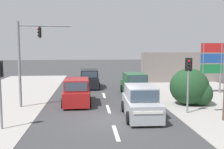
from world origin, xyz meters
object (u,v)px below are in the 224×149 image
object	(u,v)px
traffic_signal_mast	(27,53)
pedestal_signal_left_kerb	(0,83)
suv_crossing_left	(141,103)
suv_oncoming_near	(77,92)
shopping_plaza_sign	(212,61)
suv_receding_far	(89,79)
suv_oncoming_mid	(135,85)
pedestal_signal_right_kerb	(188,76)

from	to	relation	value
traffic_signal_mast	pedestal_signal_left_kerb	world-z (taller)	traffic_signal_mast
suv_crossing_left	suv_oncoming_near	world-z (taller)	same
suv_crossing_left	suv_oncoming_near	size ratio (longest dim) A/B	1.00
shopping_plaza_sign	suv_receding_far	size ratio (longest dim) A/B	1.01
pedestal_signal_left_kerb	suv_receding_far	distance (m)	14.33
pedestal_signal_left_kerb	suv_oncoming_near	bearing A→B (deg)	57.80
traffic_signal_mast	suv_oncoming_near	bearing A→B (deg)	11.15
traffic_signal_mast	suv_crossing_left	bearing A→B (deg)	-24.48
suv_oncoming_mid	suv_oncoming_near	bearing A→B (deg)	-146.19
pedestal_signal_right_kerb	pedestal_signal_left_kerb	distance (m)	11.05
pedestal_signal_left_kerb	suv_oncoming_mid	world-z (taller)	pedestal_signal_left_kerb
traffic_signal_mast	suv_crossing_left	world-z (taller)	traffic_signal_mast
pedestal_signal_right_kerb	suv_oncoming_mid	size ratio (longest dim) A/B	0.77
suv_crossing_left	suv_receding_far	bearing A→B (deg)	104.66
traffic_signal_mast	suv_receding_far	bearing A→B (deg)	62.80
pedestal_signal_left_kerb	suv_oncoming_near	size ratio (longest dim) A/B	0.78
suv_receding_far	suv_crossing_left	bearing A→B (deg)	-75.34
pedestal_signal_right_kerb	suv_receding_far	size ratio (longest dim) A/B	0.78
suv_crossing_left	suv_oncoming_mid	distance (m)	7.41
traffic_signal_mast	suv_oncoming_mid	xyz separation A→B (m)	(8.33, 3.99, -2.95)
pedestal_signal_left_kerb	suv_crossing_left	size ratio (longest dim) A/B	0.78
pedestal_signal_left_kerb	suv_receding_far	xyz separation A→B (m)	(4.57, 13.49, -1.53)
suv_receding_far	pedestal_signal_left_kerb	bearing A→B (deg)	-108.72
shopping_plaza_sign	suv_crossing_left	distance (m)	11.12
traffic_signal_mast	suv_receding_far	xyz separation A→B (m)	(4.32, 8.40, -2.95)
traffic_signal_mast	suv_oncoming_near	world-z (taller)	traffic_signal_mast
traffic_signal_mast	pedestal_signal_right_kerb	bearing A→B (deg)	-14.73
pedestal_signal_right_kerb	suv_crossing_left	size ratio (longest dim) A/B	0.78
suv_crossing_left	pedestal_signal_left_kerb	bearing A→B (deg)	-167.30
suv_oncoming_near	suv_oncoming_mid	size ratio (longest dim) A/B	0.99
shopping_plaza_sign	suv_receding_far	world-z (taller)	shopping_plaza_sign
traffic_signal_mast	suv_crossing_left	size ratio (longest dim) A/B	1.31
pedestal_signal_right_kerb	pedestal_signal_left_kerb	xyz separation A→B (m)	(-10.81, -2.32, 0.00)
suv_crossing_left	suv_receding_far	world-z (taller)	same
shopping_plaza_sign	suv_oncoming_near	size ratio (longest dim) A/B	1.01
suv_crossing_left	suv_oncoming_mid	xyz separation A→B (m)	(0.94, 7.35, 0.00)
pedestal_signal_right_kerb	traffic_signal_mast	bearing A→B (deg)	165.27
traffic_signal_mast	pedestal_signal_right_kerb	xyz separation A→B (m)	(10.55, -2.77, -1.42)
suv_oncoming_near	pedestal_signal_right_kerb	bearing A→B (deg)	-25.58
traffic_signal_mast	pedestal_signal_left_kerb	distance (m)	5.29
pedestal_signal_left_kerb	shopping_plaza_sign	bearing A→B (deg)	30.26
traffic_signal_mast	suv_oncoming_near	xyz separation A→B (m)	(3.37, 0.66, -2.95)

